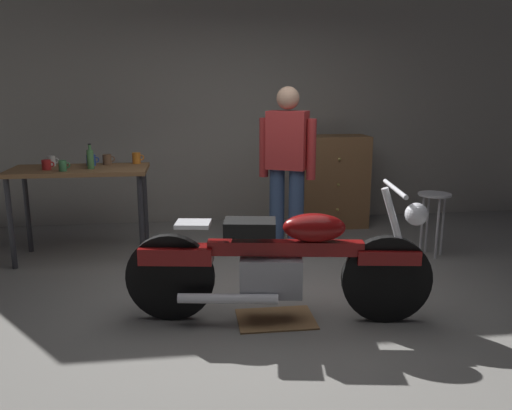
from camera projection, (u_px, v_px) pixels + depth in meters
ground_plane at (266, 307)px, 4.00m from camera, size 12.00×12.00×0.00m
back_wall at (232, 97)px, 6.36m from camera, size 8.00×0.12×3.10m
workbench at (80, 180)px, 5.00m from camera, size 1.30×0.64×0.90m
motorcycle at (280, 261)px, 3.67m from camera, size 2.17×0.66×1.00m
person_standing at (287, 164)px, 5.05m from camera, size 0.52×0.37×1.67m
shop_stool at (434, 207)px, 5.11m from camera, size 0.32×0.32×0.64m
wooden_dresser at (333, 181)px, 6.25m from camera, size 0.80×0.47×1.10m
drip_tray at (276, 319)px, 3.77m from camera, size 0.56×0.40×0.01m
mug_white_ceramic at (52, 161)px, 5.10m from camera, size 0.11×0.08×0.10m
mug_red_diner at (47, 165)px, 4.86m from camera, size 0.12×0.08×0.09m
mug_brown_stoneware at (107, 159)px, 5.19m from camera, size 0.12×0.09×0.10m
mug_orange_travel at (137, 158)px, 5.26m from camera, size 0.12×0.08×0.11m
mug_blue_enamel at (91, 160)px, 5.11m from camera, size 0.12×0.09×0.11m
mug_green_speckled at (63, 166)px, 4.78m from camera, size 0.10×0.07×0.10m
bottle at (90, 159)px, 4.90m from camera, size 0.06×0.06×0.24m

